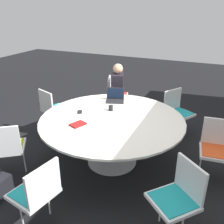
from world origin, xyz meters
The scene contains 14 objects.
ground_plane centered at (0.00, 0.00, 0.00)m, with size 16.00×16.00×0.00m, color black.
conference_table centered at (0.00, 0.00, 0.65)m, with size 2.13×2.13×0.75m.
chair_0 centered at (-1.67, -0.66, 0.52)m, with size 0.55×0.54×0.86m.
chair_1 centered at (-0.46, -1.42, 0.52)m, with size 0.55×0.56×0.86m.
chair_2 centered at (0.93, -1.17, 0.52)m, with size 0.60×0.60×0.86m.
chair_3 centered at (1.48, -0.21, 0.52)m, with size 0.51×0.49×0.86m.
chair_4 centered at (0.94, 1.16, 0.52)m, with size 0.61×0.61×0.86m.
chair_5 centered at (-0.24, 1.47, 0.52)m, with size 0.47×0.49×0.86m.
chair_6 centered at (-1.30, 0.73, 0.52)m, with size 0.60×0.59×0.86m.
person_0 centered at (-1.47, -0.50, 0.71)m, with size 0.41×0.34×1.21m.
laptop centered at (-0.68, -0.24, 0.81)m, with size 0.33×0.37×0.21m.
spiral_notebook centered at (0.39, -0.35, 0.76)m, with size 0.25×0.22×0.02m.
coffee_cup centered at (-0.26, -0.13, 0.80)m, with size 0.07×0.07×0.08m.
cell_phone centered at (0.00, -0.55, 0.76)m, with size 0.16×0.13×0.01m.
Camera 1 is at (3.04, 1.34, 2.31)m, focal length 40.00 mm.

